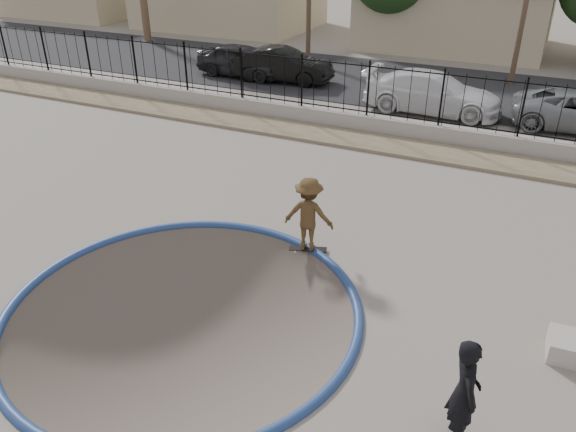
# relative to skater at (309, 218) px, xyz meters

# --- Properties ---
(ground) EXTENTS (120.00, 120.00, 2.20)m
(ground) POSITION_rel_skater_xyz_m (-1.34, 9.96, -1.97)
(ground) COLOR slate
(ground) RESTS_ON ground
(bowl_pit) EXTENTS (6.84, 6.84, 1.80)m
(bowl_pit) POSITION_rel_skater_xyz_m (-1.34, -3.04, -0.87)
(bowl_pit) COLOR #4D413B
(bowl_pit) RESTS_ON ground
(coping_ring) EXTENTS (7.04, 7.04, 0.20)m
(coping_ring) POSITION_rel_skater_xyz_m (-1.34, -3.04, -0.87)
(coping_ring) COLOR navy
(coping_ring) RESTS_ON ground
(rock_strip) EXTENTS (42.00, 1.60, 0.11)m
(rock_strip) POSITION_rel_skater_xyz_m (-1.34, 7.16, -0.81)
(rock_strip) COLOR #927F5F
(rock_strip) RESTS_ON ground
(retaining_wall) EXTENTS (42.00, 0.45, 0.60)m
(retaining_wall) POSITION_rel_skater_xyz_m (-1.34, 8.26, -0.57)
(retaining_wall) COLOR gray
(retaining_wall) RESTS_ON ground
(fence) EXTENTS (40.00, 0.04, 1.80)m
(fence) POSITION_rel_skater_xyz_m (-1.34, 8.26, 0.63)
(fence) COLOR black
(fence) RESTS_ON retaining_wall
(street) EXTENTS (90.00, 8.00, 0.04)m
(street) POSITION_rel_skater_xyz_m (-1.34, 14.96, -0.85)
(street) COLOR black
(street) RESTS_ON ground
(house_center) EXTENTS (10.60, 8.60, 3.90)m
(house_center) POSITION_rel_skater_xyz_m (-1.34, 24.46, 1.11)
(house_center) COLOR tan
(house_center) RESTS_ON ground
(skater) EXTENTS (1.20, 0.81, 1.73)m
(skater) POSITION_rel_skater_xyz_m (0.00, 0.00, 0.00)
(skater) COLOR brown
(skater) RESTS_ON ground
(skateboard) EXTENTS (0.89, 0.48, 0.07)m
(skateboard) POSITION_rel_skater_xyz_m (0.00, 0.00, -0.81)
(skateboard) COLOR black
(skateboard) RESTS_ON ground
(videographer) EXTENTS (0.66, 0.78, 1.81)m
(videographer) POSITION_rel_skater_xyz_m (4.05, -3.83, 0.04)
(videographer) COLOR black
(videographer) RESTS_ON ground
(car_a) EXTENTS (4.47, 1.99, 1.49)m
(car_a) POSITION_rel_skater_xyz_m (-8.95, 12.96, -0.08)
(car_a) COLOR black
(car_a) RESTS_ON street
(car_b) EXTENTS (4.61, 1.96, 1.48)m
(car_b) POSITION_rel_skater_xyz_m (-6.84, 12.96, -0.09)
(car_b) COLOR black
(car_b) RESTS_ON street
(car_c) EXTENTS (5.28, 2.22, 1.52)m
(car_c) POSITION_rel_skater_xyz_m (0.29, 11.36, -0.07)
(car_c) COLOR white
(car_c) RESTS_ON street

